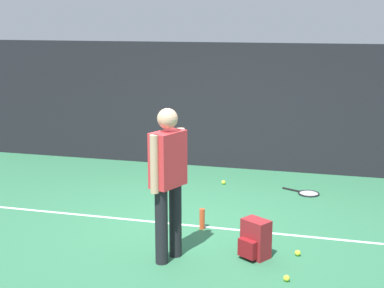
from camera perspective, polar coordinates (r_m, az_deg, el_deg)
ground_plane at (r=7.20m, az=-0.82°, el=-8.48°), size 12.00×12.00×0.00m
back_fence at (r=9.75m, az=3.90°, el=3.91°), size 10.00×0.10×2.21m
court_line at (r=7.24m, az=-0.72°, el=-8.34°), size 9.00×0.05×0.00m
tennis_player at (r=5.95m, az=-2.49°, el=-3.28°), size 0.36×0.50×1.70m
tennis_racket at (r=8.64m, az=11.79°, el=-4.99°), size 0.63×0.43×0.03m
backpack at (r=6.28m, az=6.51°, el=-9.77°), size 0.37×0.38×0.44m
tennis_ball_by_fence at (r=6.46m, az=10.86°, el=-10.98°), size 0.07×0.07×0.07m
tennis_ball_mid_court at (r=8.94m, az=3.27°, el=-3.98°), size 0.07×0.07×0.07m
tennis_ball_far_left at (r=5.87m, az=9.73°, el=-13.49°), size 0.07×0.07×0.07m
water_bottle at (r=7.07m, az=1.05°, el=-7.73°), size 0.07×0.07×0.26m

